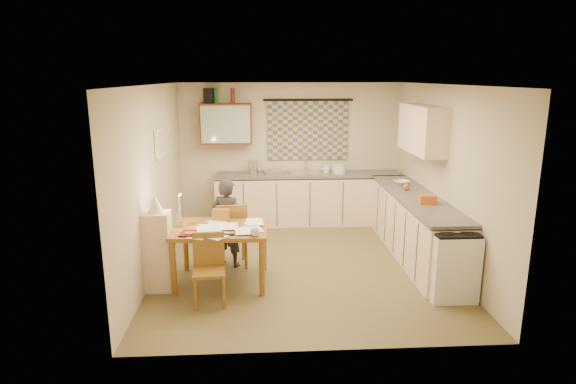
{
  "coord_description": "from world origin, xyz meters",
  "views": [
    {
      "loc": [
        -0.56,
        -6.42,
        2.61
      ],
      "look_at": [
        -0.18,
        0.2,
        1.01
      ],
      "focal_mm": 30.0,
      "sensor_mm": 36.0,
      "label": 1
    }
  ],
  "objects": [
    {
      "name": "upper_cabinet_right",
      "position": [
        1.83,
        0.55,
        1.85
      ],
      "size": [
        0.34,
        1.3,
        0.7
      ],
      "primitive_type": "cube",
      "color": "beige",
      "rests_on": "wall_right"
    },
    {
      "name": "wall_back",
      "position": [
        0.0,
        2.26,
        1.25
      ],
      "size": [
        4.0,
        0.02,
        2.5
      ],
      "primitive_type": "cube",
      "color": "beige",
      "rests_on": "floor"
    },
    {
      "name": "tap",
      "position": [
        0.27,
        2.13,
        1.06
      ],
      "size": [
        0.04,
        0.04,
        0.28
      ],
      "primitive_type": "cylinder",
      "rotation": [
        0.0,
        0.0,
        -0.42
      ],
      "color": "silver",
      "rests_on": "counter_back"
    },
    {
      "name": "framed_print",
      "position": [
        -1.97,
        0.4,
        1.7
      ],
      "size": [
        0.04,
        0.5,
        0.4
      ],
      "primitive_type": "cube",
      "color": "white",
      "rests_on": "wall_left"
    },
    {
      "name": "orange_box",
      "position": [
        -1.42,
        -0.89,
        0.77
      ],
      "size": [
        0.12,
        0.08,
        0.04
      ],
      "primitive_type": "cube",
      "rotation": [
        0.0,
        0.0,
        -0.01
      ],
      "color": "#C35A1F",
      "rests_on": "dining_table"
    },
    {
      "name": "book",
      "position": [
        -1.47,
        -0.65,
        0.76
      ],
      "size": [
        0.35,
        0.36,
        0.02
      ],
      "primitive_type": "imported",
      "rotation": [
        0.0,
        0.0,
        -0.47
      ],
      "color": "#C35A1F",
      "rests_on": "dining_table"
    },
    {
      "name": "wall_cabinet_glass",
      "position": [
        -1.15,
        1.91,
        1.8
      ],
      "size": [
        0.84,
        0.02,
        0.64
      ],
      "primitive_type": "cube",
      "color": "#99B2A5",
      "rests_on": "wall_back"
    },
    {
      "name": "mixing_bowl",
      "position": [
        0.84,
        1.95,
        1.0
      ],
      "size": [
        0.31,
        0.31,
        0.16
      ],
      "primitive_type": "cylinder",
      "rotation": [
        0.0,
        0.0,
        -0.35
      ],
      "color": "white",
      "rests_on": "counter_back"
    },
    {
      "name": "kettle",
      "position": [
        -0.69,
        1.95,
        1.04
      ],
      "size": [
        0.24,
        0.24,
        0.24
      ],
      "primitive_type": "cylinder",
      "rotation": [
        0.0,
        0.0,
        0.41
      ],
      "color": "silver",
      "rests_on": "counter_back"
    },
    {
      "name": "wall_front",
      "position": [
        0.0,
        -2.26,
        1.25
      ],
      "size": [
        4.0,
        0.02,
        2.5
      ],
      "primitive_type": "cube",
      "color": "beige",
      "rests_on": "floor"
    },
    {
      "name": "window_blind",
      "position": [
        0.3,
        2.22,
        1.65
      ],
      "size": [
        1.45,
        0.03,
        1.05
      ],
      "primitive_type": "cube",
      "color": "#37527F",
      "rests_on": "wall_back"
    },
    {
      "name": "floor",
      "position": [
        0.0,
        0.0,
        -0.01
      ],
      "size": [
        4.0,
        4.5,
        0.02
      ],
      "primitive_type": "cube",
      "color": "brown",
      "rests_on": "ground"
    },
    {
      "name": "dish_rack",
      "position": [
        -0.33,
        1.95,
        0.95
      ],
      "size": [
        0.42,
        0.38,
        0.06
      ],
      "primitive_type": "cube",
      "rotation": [
        0.0,
        0.0,
        0.27
      ],
      "color": "silver",
      "rests_on": "counter_back"
    },
    {
      "name": "candle",
      "position": [
        -1.59,
        -0.52,
        1.04
      ],
      "size": [
        0.03,
        0.03,
        0.22
      ],
      "primitive_type": "cylinder",
      "rotation": [
        0.0,
        0.0,
        -0.38
      ],
      "color": "white",
      "rests_on": "dining_table"
    },
    {
      "name": "fruit_orange",
      "position": [
        1.65,
        0.57,
        0.97
      ],
      "size": [
        0.1,
        0.1,
        0.1
      ],
      "primitive_type": "sphere",
      "color": "#C35A1F",
      "rests_on": "counter_right"
    },
    {
      "name": "shelf_stand",
      "position": [
        -1.84,
        -0.74,
        0.5
      ],
      "size": [
        0.32,
        0.3,
        1.0
      ],
      "primitive_type": "cube",
      "color": "beige",
      "rests_on": "floor"
    },
    {
      "name": "counter_back",
      "position": [
        0.29,
        1.95,
        0.45
      ],
      "size": [
        3.3,
        0.62,
        0.92
      ],
      "color": "beige",
      "rests_on": "floor"
    },
    {
      "name": "curtain_rod",
      "position": [
        0.3,
        2.2,
        2.2
      ],
      "size": [
        1.6,
        0.04,
        0.04
      ],
      "primitive_type": "cylinder",
      "rotation": [
        0.0,
        1.57,
        0.0
      ],
      "color": "black",
      "rests_on": "wall_back"
    },
    {
      "name": "wall_cabinet",
      "position": [
        -1.15,
        2.08,
        1.8
      ],
      "size": [
        0.9,
        0.34,
        0.7
      ],
      "primitive_type": "cube",
      "color": "#57230F",
      "rests_on": "wall_back"
    },
    {
      "name": "bottle_green",
      "position": [
        -1.32,
        2.08,
        2.28
      ],
      "size": [
        0.08,
        0.08,
        0.26
      ],
      "primitive_type": "cylinder",
      "rotation": [
        0.0,
        0.0,
        -0.2
      ],
      "color": "#195926",
      "rests_on": "wall_cabinet"
    },
    {
      "name": "letter_rack",
      "position": [
        -1.09,
        -0.31,
        0.83
      ],
      "size": [
        0.24,
        0.14,
        0.16
      ],
      "primitive_type": "cube",
      "rotation": [
        0.0,
        0.0,
        -0.2
      ],
      "color": "brown",
      "rests_on": "dining_table"
    },
    {
      "name": "orange_bag",
      "position": [
        1.7,
        -0.23,
        0.98
      ],
      "size": [
        0.24,
        0.18,
        0.12
      ],
      "primitive_type": "cube",
      "rotation": [
        0.0,
        0.0,
        -0.1
      ],
      "color": "#C35A1F",
      "rests_on": "counter_right"
    },
    {
      "name": "counter_right",
      "position": [
        1.7,
        0.23,
        0.45
      ],
      "size": [
        0.62,
        2.95,
        0.92
      ],
      "color": "beige",
      "rests_on": "floor"
    },
    {
      "name": "speaker",
      "position": [
        -1.42,
        2.08,
        2.28
      ],
      "size": [
        0.2,
        0.23,
        0.26
      ],
      "primitive_type": "cube",
      "rotation": [
        0.0,
        0.0,
        -0.22
      ],
      "color": "black",
      "rests_on": "wall_cabinet"
    },
    {
      "name": "eyeglasses",
      "position": [
        -0.95,
        -0.9,
        0.76
      ],
      "size": [
        0.14,
        0.08,
        0.02
      ],
      "primitive_type": "cube",
      "rotation": [
        0.0,
        0.0,
        -0.25
      ],
      "color": "black",
      "rests_on": "dining_table"
    },
    {
      "name": "candle_holder",
      "position": [
        -1.6,
        -0.51,
        0.84
      ],
      "size": [
        0.07,
        0.07,
        0.18
      ],
      "primitive_type": "cylinder",
      "rotation": [
        0.0,
        0.0,
        -0.18
      ],
      "color": "silver",
      "rests_on": "dining_table"
    },
    {
      "name": "candle_flame",
      "position": [
        -1.57,
        -0.5,
        1.16
      ],
      "size": [
        0.02,
        0.02,
        0.02
      ],
      "primitive_type": "sphere",
      "color": "#FFCC66",
      "rests_on": "dining_table"
    },
    {
      "name": "wall_left",
      "position": [
        -2.01,
        0.0,
        1.25
      ],
      "size": [
        0.02,
        4.5,
        2.5
      ],
      "primitive_type": "cube",
      "color": "beige",
      "rests_on": "floor"
    },
    {
      "name": "person",
      "position": [
        -1.03,
        -0.0,
        0.63
      ],
      "size": [
        0.67,
        0.62,
        1.25
      ],
      "primitive_type": "imported",
      "rotation": [
        0.0,
        0.0,
        2.75
      ],
      "color": "black",
      "rests_on": "floor"
    },
    {
      "name": "ceiling",
      "position": [
        0.0,
        0.0,
        2.51
      ],
      "size": [
        4.0,
        4.5,
        0.02
      ],
      "primitive_type": "cube",
      "color": "white",
      "rests_on": "floor"
    },
    {
      "name": "magazine",
      "position": [
        -1.54,
        -0.83,
        0.76
      ],
      "size": [
        0.26,
        0.3,
        0.02
      ],
      "primitive_type": "imported",
      "rotation": [
        0.0,
        0.0,
        -0.16
      ],
      "color": "maroon",
      "rests_on": "dining_table"
    },
    {
      "name": "mug",
      "position": [
        -0.64,
        -0.95,
        0.8
      ],
      "size": [
        0.14,
        0.14,
        0.09
      ],
      "primitive_type": "imported",
      "rotation": [
        0.0,
        0.0,
        0.11
      ],
      "color": "white",
      "rests_on": "dining_table"
    },
    {
      "name": "wall_right",
      "position": [
        2.01,
        0.0,
        1.25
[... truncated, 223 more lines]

